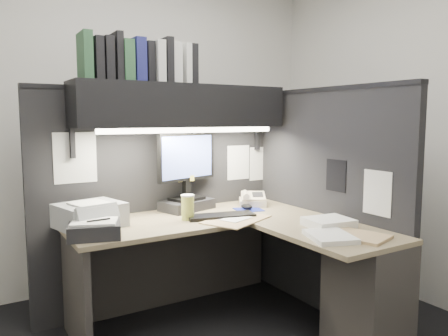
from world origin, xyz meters
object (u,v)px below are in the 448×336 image
Objects in this scene: overhead_shelf at (182,106)px; monitor at (187,180)px; notebook_stack at (95,230)px; telephone at (252,200)px; coffee_cup at (188,208)px; desk at (279,272)px; keyboard at (221,216)px; printer at (90,215)px.

overhead_shelf is 0.55m from monitor.
notebook_stack is at bearing -169.08° from monitor.
coffee_cup reaches higher than telephone.
keyboard is (-0.17, 0.44, 0.30)m from desk.
printer reaches higher than desk.
notebook_stack is at bearing -136.66° from telephone.
printer is at bearing 179.36° from keyboard.
telephone is 1.35m from notebook_stack.
overhead_shelf reaches higher than notebook_stack.
desk is at bearing -68.21° from overhead_shelf.
keyboard is at bearing -14.85° from coffee_cup.
overhead_shelf reaches higher than printer.
monitor is 0.56m from telephone.
desk is 2.96× the size of monitor.
telephone is at bearing -12.25° from printer.
notebook_stack is (-1.05, 0.38, 0.33)m from desk.
notebook_stack is (-0.88, -0.06, 0.03)m from keyboard.
monitor is at bearing 107.37° from desk.
overhead_shelf is 0.99m from printer.
monitor reaches higher than printer.
keyboard is 0.88m from notebook_stack.
monitor is at bearing 116.19° from keyboard.
monitor is at bearing -2.66° from printer.
coffee_cup reaches higher than desk.
coffee_cup is (-0.66, -0.18, 0.04)m from telephone.
overhead_shelf is at bearing 126.53° from keyboard.
monitor is 1.53× the size of printer.
desk is at bearing -80.83° from telephone.
coffee_cup is at bearing 10.30° from notebook_stack.
monitor is (-0.25, 0.80, 0.52)m from desk.
keyboard is 0.86m from printer.
overhead_shelf is 2.70× the size of monitor.
monitor reaches higher than telephone.
notebook_stack reaches higher than keyboard.
keyboard is at bearing 110.60° from desk.
notebook_stack is at bearing -169.70° from coffee_cup.
monitor reaches higher than coffee_cup.
coffee_cup is 0.56× the size of notebook_stack.
printer is at bearing 81.02° from notebook_stack.
notebook_stack is (-1.31, -0.30, 0.00)m from telephone.
coffee_cup is (-0.22, 0.06, 0.07)m from keyboard.
monitor is at bearing -161.94° from telephone.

